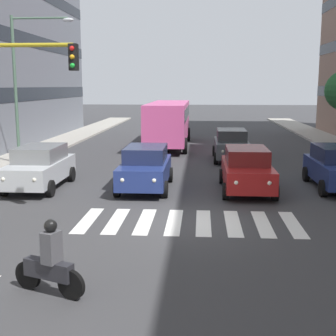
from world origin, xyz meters
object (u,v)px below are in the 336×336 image
at_px(street_lamp_right, 25,74).
at_px(car_2, 145,167).
at_px(car_3, 40,167).
at_px(bus_behind_traffic, 169,119).
at_px(motorcycle_with_rider, 50,264).
at_px(car_1, 247,169).
at_px(car_row2_0, 231,144).

bearing_deg(street_lamp_right, car_2, 143.14).
bearing_deg(car_3, bus_behind_traffic, -107.38).
distance_m(bus_behind_traffic, motorcycle_with_rider, 23.55).
xyz_separation_m(car_1, car_2, (4.05, -0.16, 0.00)).
relative_size(car_1, street_lamp_right, 0.60).
relative_size(bus_behind_traffic, motorcycle_with_rider, 6.51).
relative_size(car_2, car_3, 1.00).
height_order(car_3, motorcycle_with_rider, car_3).
distance_m(car_2, bus_behind_traffic, 13.67).
distance_m(car_1, car_3, 8.37).
bearing_deg(car_3, motorcycle_with_rider, 110.22).
height_order(car_1, car_row2_0, same).
distance_m(car_2, car_row2_0, 8.67).
relative_size(car_row2_0, bus_behind_traffic, 0.42).
bearing_deg(bus_behind_traffic, motorcycle_with_rider, 88.18).
bearing_deg(car_1, car_row2_0, -89.17).
xyz_separation_m(car_3, car_row2_0, (-8.26, -7.90, 0.00)).
distance_m(car_row2_0, street_lamp_right, 11.65).
bearing_deg(car_row2_0, street_lamp_right, 14.08).
relative_size(car_3, motorcycle_with_rider, 2.75).
bearing_deg(car_row2_0, bus_behind_traffic, -56.34).
bearing_deg(car_2, street_lamp_right, -36.86).
bearing_deg(car_1, car_2, -2.27).
xyz_separation_m(car_1, car_3, (8.37, 0.01, 0.00)).
bearing_deg(car_2, car_row2_0, -116.98).
height_order(car_2, street_lamp_right, street_lamp_right).
height_order(car_1, bus_behind_traffic, bus_behind_traffic).
bearing_deg(car_2, car_3, 2.23).
bearing_deg(bus_behind_traffic, street_lamp_right, 51.88).
xyz_separation_m(car_2, car_3, (4.32, 0.17, 0.00)).
distance_m(car_1, bus_behind_traffic, 14.41).
distance_m(car_1, car_row2_0, 7.89).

